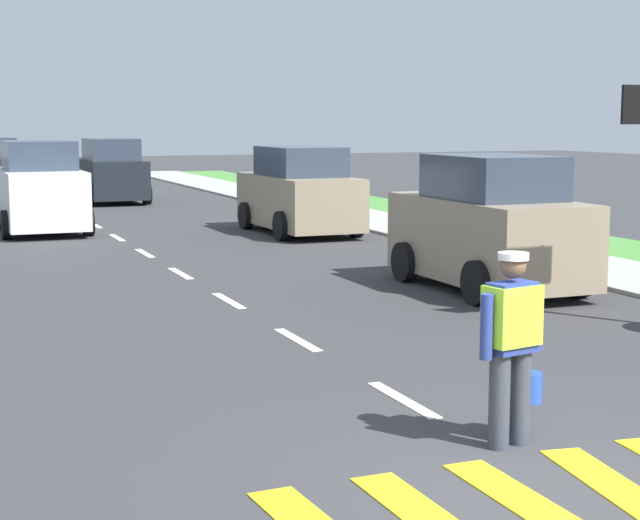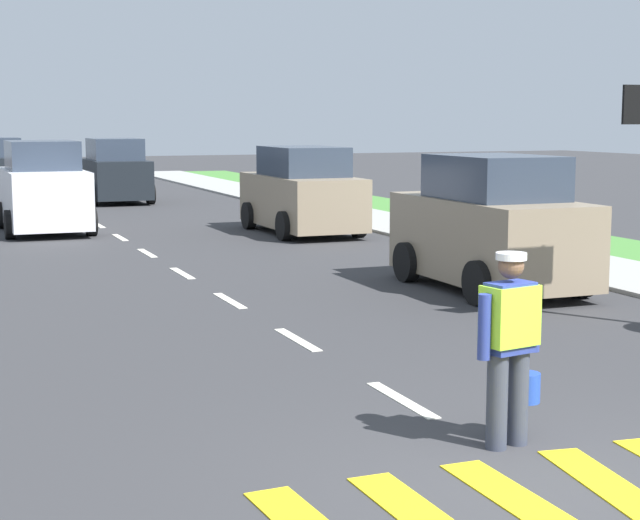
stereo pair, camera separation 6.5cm
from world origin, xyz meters
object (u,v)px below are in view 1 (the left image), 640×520
Objects in this scene: car_parked_curbside at (489,228)px; car_parked_far at (299,193)px; road_worker at (513,339)px; car_oncoming_second at (40,190)px; car_outgoing_far at (111,173)px.

car_parked_far is (0.05, 8.89, -0.04)m from car_parked_curbside.
car_parked_curbside reaches higher than car_parked_far.
road_worker is 8.15m from car_parked_curbside.
car_parked_curbside is 0.90× the size of car_parked_far.
car_outgoing_far is at bearing 68.66° from car_oncoming_second.
car_oncoming_second is 6.34m from car_parked_far.
car_parked_far reaches higher than road_worker.
car_outgoing_far reaches higher than road_worker.
car_oncoming_second is (-1.71, 18.52, 0.11)m from road_worker.
car_outgoing_far is (-2.49, 19.79, -0.04)m from car_parked_curbside.
car_parked_curbside reaches higher than road_worker.
car_parked_far is (5.80, -2.55, -0.06)m from car_oncoming_second.
car_oncoming_second is 1.04× the size of car_outgoing_far.
car_parked_curbside is at bearing 60.26° from road_worker.
road_worker is 0.39× the size of car_parked_far.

